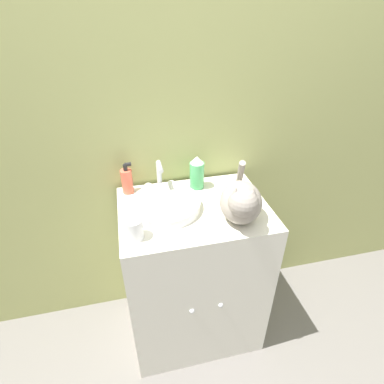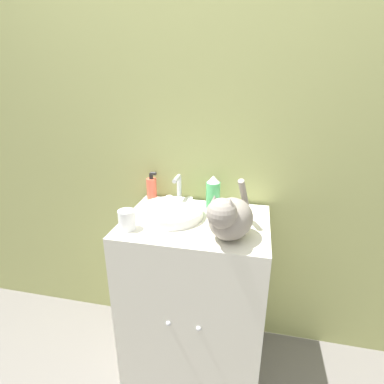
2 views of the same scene
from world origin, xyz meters
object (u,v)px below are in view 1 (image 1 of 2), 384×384
cat (241,202)px  soap_bottle (127,181)px  spray_bottle (197,173)px  cup (134,229)px

cat → soap_bottle: 0.56m
cat → soap_bottle: bearing=-108.8°
soap_bottle → spray_bottle: bearing=-5.0°
soap_bottle → cup: (0.01, -0.35, -0.02)m
cat → spray_bottle: size_ratio=1.97×
spray_bottle → cat: bearing=-70.2°
spray_bottle → cup: bearing=-136.5°
cat → cup: 0.45m
cup → soap_bottle: bearing=91.1°
soap_bottle → cat: bearing=-37.0°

